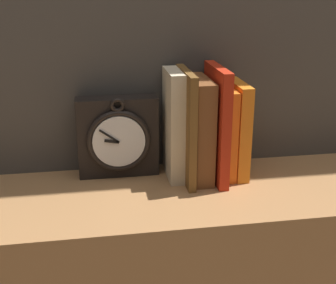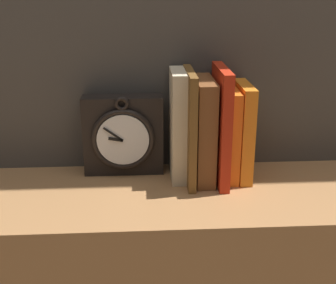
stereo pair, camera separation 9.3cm
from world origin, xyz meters
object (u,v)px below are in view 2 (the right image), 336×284
at_px(book_slot0_cream, 178,125).
at_px(book_slot4_orange, 231,133).
at_px(book_slot1_brown, 189,127).
at_px(book_slot3_red, 221,125).
at_px(book_slot2_brown, 204,130).
at_px(book_slot5_orange, 243,131).
at_px(clock, 123,135).

distance_m(book_slot0_cream, book_slot4_orange, 0.12).
bearing_deg(book_slot4_orange, book_slot1_brown, -171.18).
xyz_separation_m(book_slot1_brown, book_slot4_orange, (0.09, 0.01, -0.02)).
relative_size(book_slot1_brown, book_slot3_red, 0.98).
bearing_deg(book_slot4_orange, book_slot2_brown, -172.93).
height_order(book_slot1_brown, book_slot2_brown, book_slot1_brown).
bearing_deg(book_slot1_brown, book_slot4_orange, 8.82).
bearing_deg(book_slot2_brown, book_slot1_brown, -167.79).
relative_size(book_slot3_red, book_slot5_orange, 1.18).
xyz_separation_m(book_slot0_cream, book_slot3_red, (0.09, -0.02, 0.00)).
height_order(clock, book_slot2_brown, book_slot2_brown).
xyz_separation_m(clock, book_slot2_brown, (0.17, -0.04, 0.02)).
bearing_deg(book_slot0_cream, clock, 167.15).
bearing_deg(book_slot1_brown, book_slot5_orange, 6.28).
bearing_deg(book_slot1_brown, book_slot0_cream, 140.25).
distance_m(book_slot1_brown, book_slot5_orange, 0.12).
distance_m(book_slot1_brown, book_slot3_red, 0.07).
bearing_deg(book_slot2_brown, clock, 167.11).
relative_size(book_slot3_red, book_slot4_orange, 1.24).
relative_size(book_slot2_brown, book_slot3_red, 0.90).
bearing_deg(book_slot3_red, clock, 167.00).
xyz_separation_m(book_slot2_brown, book_slot4_orange, (0.06, 0.01, -0.01)).
relative_size(clock, book_slot2_brown, 0.83).
bearing_deg(book_slot0_cream, book_slot2_brown, -12.99).
xyz_separation_m(book_slot0_cream, book_slot2_brown, (0.05, -0.01, -0.01)).
xyz_separation_m(clock, book_slot1_brown, (0.14, -0.05, 0.03)).
distance_m(book_slot1_brown, book_slot2_brown, 0.03).
relative_size(book_slot4_orange, book_slot5_orange, 0.95).
relative_size(clock, book_slot4_orange, 0.92).
relative_size(clock, book_slot1_brown, 0.76).
bearing_deg(book_slot4_orange, book_slot3_red, -148.78).
bearing_deg(book_slot0_cream, book_slot3_red, -13.20).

